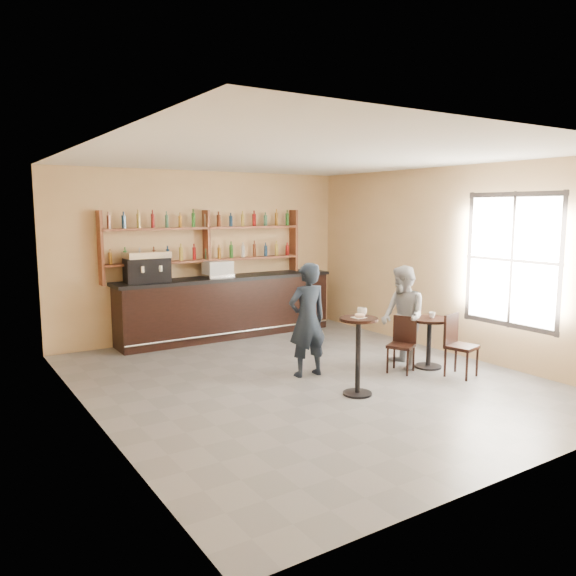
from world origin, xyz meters
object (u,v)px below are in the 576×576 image
pastry_case (218,269)px  chair_west (401,345)px  pedestal_table (358,356)px  man_main (307,320)px  espresso_machine (147,267)px  patron_second (403,317)px  chair_south (462,346)px  cafe_table (429,343)px  bar_counter (227,307)px

pastry_case → chair_west: bearing=-68.7°
pastry_case → pedestal_table: 4.14m
man_main → pastry_case: bearing=-85.8°
espresso_machine → patron_second: bearing=-43.4°
pastry_case → chair_south: pastry_case is taller
chair_south → patron_second: size_ratio=0.58×
cafe_table → bar_counter: bearing=114.7°
man_main → cafe_table: size_ratio=2.15×
man_main → patron_second: bearing=167.3°
espresso_machine → pastry_case: size_ratio=1.48×
chair_west → patron_second: size_ratio=0.53×
pedestal_table → chair_south: bearing=-6.1°
chair_west → patron_second: bearing=104.7°
bar_counter → pedestal_table: (-0.10, -4.06, -0.07)m
man_main → chair_south: bearing=149.6°
pastry_case → chair_west: size_ratio=0.61×
cafe_table → man_main: bearing=159.6°
bar_counter → pedestal_table: bar_counter is taller
chair_south → patron_second: 0.99m
pastry_case → chair_south: bearing=-64.5°
pastry_case → patron_second: 3.78m
bar_counter → man_main: bearing=-93.2°
man_main → chair_west: man_main is taller
bar_counter → man_main: 2.99m
man_main → patron_second: man_main is taller
cafe_table → pastry_case: bearing=117.1°
espresso_machine → bar_counter: bearing=6.1°
cafe_table → chair_south: chair_south is taller
espresso_machine → chair_west: bearing=-47.0°
espresso_machine → pedestal_table: size_ratio=0.72×
pedestal_table → chair_west: (1.23, 0.45, -0.10)m
man_main → patron_second: 1.58m
pedestal_table → pastry_case: bearing=91.3°
pedestal_table → cafe_table: (1.78, 0.40, -0.13)m
man_main → cafe_table: man_main is taller
pedestal_table → chair_west: 1.32m
bar_counter → chair_west: bar_counter is taller
pastry_case → man_main: man_main is taller
pedestal_table → chair_south: 1.84m
man_main → pedestal_table: bearing=97.3°
pedestal_table → man_main: (-0.07, 1.09, 0.32)m
patron_second → chair_west: bearing=-30.3°
cafe_table → chair_west: 0.55m
bar_counter → patron_second: (1.34, -3.42, 0.21)m
pedestal_table → patron_second: size_ratio=0.66×
bar_counter → cafe_table: 4.03m
pedestal_table → cafe_table: 1.83m
cafe_table → chair_south: size_ratio=0.85×
bar_counter → pastry_case: bearing=180.0°
pastry_case → chair_west: pastry_case is taller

